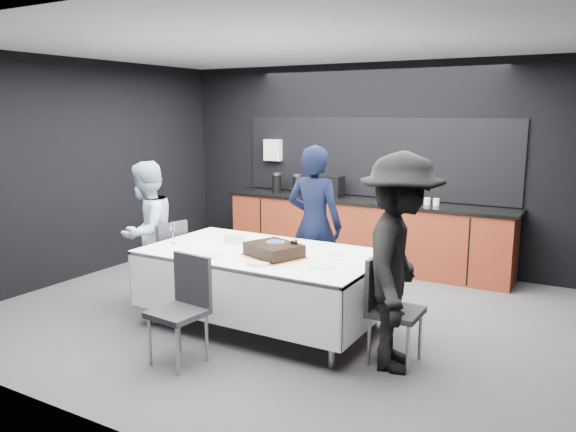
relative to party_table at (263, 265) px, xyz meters
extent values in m
plane|color=#45454A|center=(0.00, 0.40, -0.64)|extent=(6.00, 6.00, 0.00)
cube|color=white|center=(0.00, 0.40, 2.16)|extent=(6.00, 5.00, 0.04)
cube|color=black|center=(0.00, 2.90, 0.76)|extent=(6.00, 0.04, 2.80)
cube|color=black|center=(0.00, -2.10, 0.76)|extent=(6.00, 0.04, 2.80)
cube|color=black|center=(-3.00, 0.40, 0.76)|extent=(0.04, 5.00, 2.80)
cube|color=maroon|center=(0.00, 2.60, -0.19)|extent=(4.00, 0.60, 0.90)
cube|color=black|center=(0.00, 2.60, 0.28)|extent=(4.10, 0.64, 0.04)
cube|color=black|center=(0.00, 2.88, 0.86)|extent=(4.00, 0.03, 1.10)
cube|color=white|center=(-1.60, 2.83, 0.91)|extent=(0.28, 0.12, 0.32)
cylinder|color=black|center=(-1.40, 2.60, 0.43)|extent=(0.14, 0.14, 0.26)
cylinder|color=black|center=(-1.05, 2.60, 0.43)|extent=(0.14, 0.14, 0.26)
cube|color=black|center=(-0.50, 2.60, 0.45)|extent=(0.32, 0.24, 0.30)
cylinder|color=blue|center=(0.20, 2.65, 0.44)|extent=(0.07, 0.07, 0.28)
cylinder|color=orange|center=(0.32, 2.65, 0.43)|extent=(0.07, 0.07, 0.26)
cylinder|color=blue|center=(0.44, 2.58, 0.44)|extent=(0.07, 0.07, 0.28)
cylinder|color=white|center=(0.75, 2.60, 0.34)|extent=(0.08, 0.08, 0.09)
cylinder|color=white|center=(0.88, 2.60, 0.34)|extent=(0.08, 0.08, 0.09)
cylinder|color=white|center=(1.00, 2.60, 0.34)|extent=(0.08, 0.08, 0.09)
cylinder|color=#99999E|center=(-1.40, 2.60, 0.57)|extent=(0.12, 0.12, 0.03)
cylinder|color=#99999E|center=(-1.05, 2.60, 0.57)|extent=(0.12, 0.12, 0.03)
cylinder|color=#99999E|center=(-1.00, -0.50, -0.27)|extent=(0.06, 0.06, 0.75)
cylinder|color=#99999E|center=(-1.00, 0.50, -0.27)|extent=(0.06, 0.06, 0.75)
cylinder|color=#99999E|center=(1.00, -0.50, -0.27)|extent=(0.06, 0.06, 0.75)
cylinder|color=#99999E|center=(1.00, 0.50, -0.27)|extent=(0.06, 0.06, 0.75)
cube|color=white|center=(0.00, 0.00, 0.12)|extent=(2.32, 1.32, 0.04)
cube|color=white|center=(0.00, -0.65, -0.15)|extent=(2.32, 0.02, 0.55)
cube|color=white|center=(0.00, 0.65, -0.15)|extent=(2.32, 0.02, 0.55)
cube|color=white|center=(-1.15, 0.00, -0.15)|extent=(0.02, 1.32, 0.55)
cube|color=white|center=(1.15, 0.00, -0.15)|extent=(0.02, 1.32, 0.55)
cube|color=gold|center=(0.21, -0.14, 0.14)|extent=(0.64, 0.59, 0.01)
cube|color=black|center=(0.21, -0.14, 0.20)|extent=(0.59, 0.54, 0.11)
cube|color=black|center=(0.21, -0.14, 0.26)|extent=(0.59, 0.54, 0.01)
cylinder|color=orange|center=(0.19, -0.08, 0.27)|extent=(0.18, 0.18, 0.00)
cylinder|color=#1841BA|center=(0.19, -0.08, 0.27)|extent=(0.15, 0.15, 0.01)
sphere|color=black|center=(0.39, -0.02, 0.29)|extent=(0.04, 0.04, 0.04)
sphere|color=black|center=(0.41, -0.06, 0.29)|extent=(0.04, 0.04, 0.04)
sphere|color=black|center=(0.37, -0.06, 0.29)|extent=(0.04, 0.04, 0.04)
cylinder|color=white|center=(-0.45, 0.16, 0.19)|extent=(0.22, 0.22, 0.10)
cylinder|color=white|center=(-0.30, -0.39, 0.14)|extent=(0.18, 0.18, 0.01)
cylinder|color=white|center=(0.68, 0.23, 0.14)|extent=(0.18, 0.18, 0.01)
cylinder|color=white|center=(0.77, -0.21, 0.14)|extent=(0.22, 0.22, 0.01)
cylinder|color=white|center=(-0.01, 0.51, 0.14)|extent=(0.22, 0.22, 0.01)
cube|color=white|center=(0.25, -0.47, 0.15)|extent=(0.17, 0.11, 0.03)
cylinder|color=white|center=(-0.99, -0.18, 0.14)|extent=(0.06, 0.06, 0.00)
cylinder|color=white|center=(-0.99, -0.18, 0.20)|extent=(0.01, 0.01, 0.12)
cylinder|color=white|center=(-0.99, -0.18, 0.31)|extent=(0.05, 0.05, 0.10)
cube|color=#29292D|center=(-1.43, 0.11, -0.19)|extent=(0.47, 0.47, 0.05)
cube|color=#29292D|center=(-1.24, 0.08, 0.06)|extent=(0.09, 0.42, 0.45)
cylinder|color=#99999E|center=(-1.58, 0.30, -0.42)|extent=(0.03, 0.03, 0.44)
cylinder|color=#99999E|center=(-1.62, -0.04, -0.42)|extent=(0.03, 0.03, 0.44)
cylinder|color=#99999E|center=(-1.24, 0.25, -0.42)|extent=(0.03, 0.03, 0.44)
cylinder|color=#99999E|center=(-1.28, -0.08, -0.42)|extent=(0.03, 0.03, 0.44)
cube|color=#29292D|center=(1.43, -0.13, -0.19)|extent=(0.42, 0.42, 0.05)
cube|color=#29292D|center=(1.24, -0.13, 0.06)|extent=(0.04, 0.42, 0.45)
cylinder|color=#99999E|center=(1.60, -0.30, -0.42)|extent=(0.03, 0.03, 0.44)
cylinder|color=#99999E|center=(1.60, 0.04, -0.42)|extent=(0.03, 0.03, 0.44)
cylinder|color=#99999E|center=(1.26, -0.30, -0.42)|extent=(0.03, 0.03, 0.44)
cylinder|color=#99999E|center=(1.26, 0.04, -0.42)|extent=(0.03, 0.03, 0.44)
cube|color=#29292D|center=(-0.18, -1.08, -0.19)|extent=(0.46, 0.46, 0.05)
cube|color=#29292D|center=(-0.16, -0.89, 0.06)|extent=(0.42, 0.08, 0.45)
cylinder|color=#99999E|center=(-0.36, -1.23, -0.42)|extent=(0.03, 0.03, 0.44)
cylinder|color=#99999E|center=(-0.02, -1.27, -0.42)|extent=(0.03, 0.03, 0.44)
cylinder|color=#99999E|center=(-0.33, -0.89, -0.42)|extent=(0.03, 0.03, 0.44)
cylinder|color=#99999E|center=(0.01, -0.93, -0.42)|extent=(0.03, 0.03, 0.44)
imported|color=black|center=(0.10, 0.92, 0.25)|extent=(0.66, 0.44, 1.78)
imported|color=silver|center=(-1.55, 0.01, 0.16)|extent=(0.71, 0.86, 1.59)
imported|color=black|center=(1.47, -0.21, 0.27)|extent=(0.93, 1.30, 1.82)
camera|label=1|loc=(2.90, -4.54, 1.50)|focal=35.00mm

